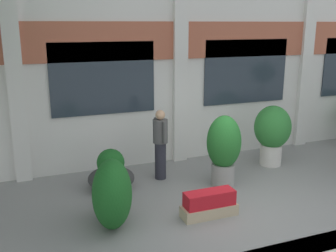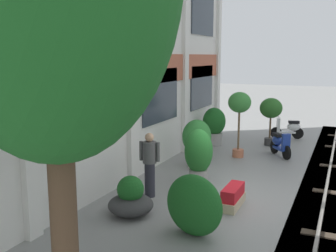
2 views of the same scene
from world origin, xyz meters
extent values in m
plane|color=gray|center=(0.00, 0.00, 0.00)|extent=(80.00, 80.00, 0.00)
cube|color=silver|center=(0.00, 3.33, 3.83)|extent=(15.50, 0.50, 7.65)
cube|color=#AD5B42|center=(0.00, 3.06, 3.10)|extent=(15.50, 0.06, 0.90)
cube|color=silver|center=(-3.87, 3.02, 3.83)|extent=(0.36, 0.16, 7.65)
cube|color=silver|center=(0.00, 3.02, 3.83)|extent=(0.36, 0.16, 7.65)
cube|color=silver|center=(3.87, 3.02, 3.83)|extent=(0.36, 0.16, 7.65)
cube|color=silver|center=(7.75, 3.02, 3.83)|extent=(0.36, 0.16, 7.65)
cube|color=#28333D|center=(-1.94, 3.05, 2.25)|extent=(2.48, 0.04, 1.70)
cube|color=#28333D|center=(1.94, 3.05, 2.25)|extent=(2.48, 0.04, 1.70)
cube|color=#28333D|center=(5.81, 3.05, 2.25)|extent=(2.48, 0.04, 1.70)
cube|color=#28333D|center=(1.94, 3.05, 5.15)|extent=(2.48, 0.04, 1.70)
cube|color=#28333D|center=(5.81, 3.05, 5.15)|extent=(2.48, 0.04, 1.70)
cube|color=slate|center=(0.00, -2.02, 0.07)|extent=(23.50, 0.07, 0.15)
cylinder|color=#4C3826|center=(-5.66, 0.76, 1.63)|extent=(0.34, 0.34, 3.27)
sphere|color=#19561E|center=(-4.91, 0.56, 4.07)|extent=(1.65, 1.65, 1.65)
cylinder|color=beige|center=(2.03, 1.86, 0.27)|extent=(0.54, 0.54, 0.53)
ellipsoid|color=#2D7A33|center=(2.03, 1.86, 0.99)|extent=(0.91, 0.91, 1.09)
cylinder|color=#B76647|center=(3.89, 1.00, 0.14)|extent=(0.39, 0.39, 0.27)
cylinder|color=brown|center=(3.89, 1.00, 1.03)|extent=(0.07, 0.07, 1.51)
ellipsoid|color=#388438|center=(3.89, 1.00, 1.92)|extent=(0.78, 0.78, 0.71)
ellipsoid|color=#333333|center=(-2.10, 1.87, 0.22)|extent=(1.02, 1.02, 0.45)
sphere|color=#19561E|center=(-2.10, 1.87, 0.59)|extent=(0.60, 0.60, 0.60)
cylinder|color=gray|center=(0.25, 1.14, 0.25)|extent=(0.52, 0.52, 0.50)
ellipsoid|color=#236B28|center=(0.25, 1.14, 1.00)|extent=(0.75, 0.75, 1.18)
cylinder|color=gray|center=(5.43, 2.39, 0.24)|extent=(0.67, 0.67, 0.47)
ellipsoid|color=#19561E|center=(5.43, 2.39, 0.94)|extent=(0.91, 0.91, 1.09)
cube|color=tan|center=(-0.70, -0.07, 0.11)|extent=(1.07, 0.37, 0.21)
cube|color=red|center=(-0.70, -0.07, 0.35)|extent=(0.96, 0.33, 0.28)
cylinder|color=#333333|center=(6.18, 0.33, 0.14)|extent=(0.41, 0.41, 0.29)
cylinder|color=brown|center=(6.18, 0.33, 0.81)|extent=(0.07, 0.07, 1.04)
ellipsoid|color=#286023|center=(6.18, 0.33, 1.49)|extent=(0.87, 0.87, 0.79)
cylinder|color=black|center=(7.69, 0.33, 0.24)|extent=(0.22, 0.49, 0.48)
cylinder|color=black|center=(7.94, -0.53, 0.24)|extent=(0.22, 0.49, 0.48)
cube|color=silver|center=(7.82, -0.11, 0.28)|extent=(0.42, 0.72, 0.08)
ellipsoid|color=silver|center=(7.89, -0.36, 0.52)|extent=(0.41, 0.61, 0.36)
cube|color=black|center=(7.89, -0.36, 0.72)|extent=(0.33, 0.48, 0.10)
cube|color=silver|center=(7.71, 0.25, 0.58)|extent=(0.30, 0.19, 0.60)
cylinder|color=#B7B7BF|center=(7.70, 0.27, 0.96)|extent=(0.49, 0.17, 0.03)
cylinder|color=black|center=(4.22, -0.60, 0.24)|extent=(0.44, 0.36, 0.48)
cylinder|color=black|center=(4.95, -0.06, 0.24)|extent=(0.44, 0.36, 0.48)
cube|color=navy|center=(4.59, -0.32, 0.28)|extent=(0.69, 0.60, 0.08)
ellipsoid|color=navy|center=(4.80, -0.17, 0.52)|extent=(0.61, 0.54, 0.36)
cube|color=black|center=(4.80, -0.17, 0.72)|extent=(0.48, 0.44, 0.10)
cube|color=navy|center=(4.29, -0.55, 0.58)|extent=(0.26, 0.30, 0.60)
cylinder|color=#B7B7BF|center=(4.27, -0.56, 0.96)|extent=(0.32, 0.42, 0.03)
cylinder|color=#282833|center=(-0.91, 2.01, 0.44)|extent=(0.26, 0.26, 0.87)
cylinder|color=#4C4C4C|center=(-0.91, 2.01, 1.14)|extent=(0.34, 0.34, 0.54)
sphere|color=tan|center=(-0.91, 2.01, 1.52)|extent=(0.22, 0.22, 0.22)
cylinder|color=#4C4C4C|center=(-0.94, 2.23, 1.17)|extent=(0.09, 0.09, 0.48)
cylinder|color=#4C4C4C|center=(-0.88, 1.79, 1.17)|extent=(0.09, 0.09, 0.48)
ellipsoid|color=#19561E|center=(-2.46, 0.24, 0.61)|extent=(1.00, 1.39, 1.22)
camera|label=1|loc=(-3.84, -6.05, 3.50)|focal=42.00mm
camera|label=2|loc=(-9.30, -2.33, 3.49)|focal=42.00mm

